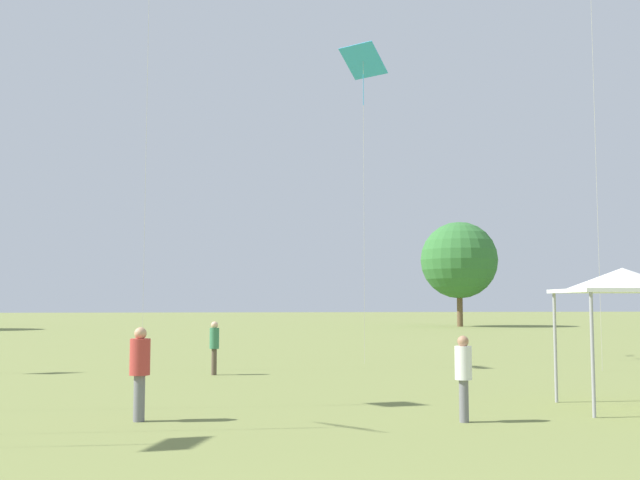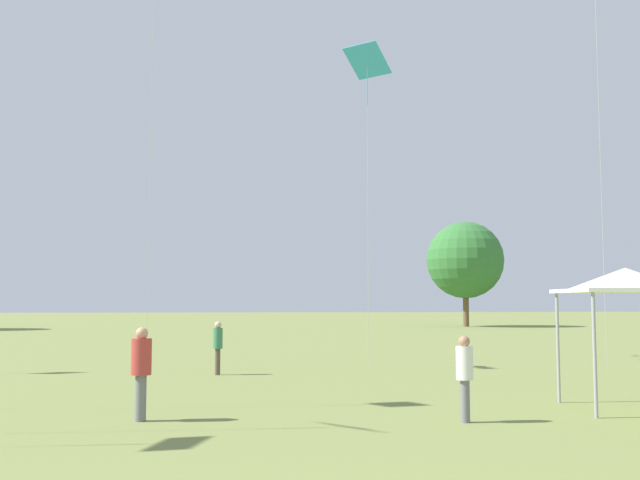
% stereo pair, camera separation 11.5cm
% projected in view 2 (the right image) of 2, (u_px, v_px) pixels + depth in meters
% --- Properties ---
extents(person_standing_1, '(0.37, 0.37, 1.60)m').
position_uv_depth(person_standing_1, '(218.00, 342.00, 22.57)').
color(person_standing_1, brown).
rests_on(person_standing_1, ground).
extents(person_standing_2, '(0.45, 0.45, 1.73)m').
position_uv_depth(person_standing_2, '(141.00, 365.00, 13.86)').
color(person_standing_2, slate).
rests_on(person_standing_2, ground).
extents(person_standing_3, '(0.41, 0.41, 1.57)m').
position_uv_depth(person_standing_3, '(465.00, 370.00, 13.70)').
color(person_standing_3, slate).
rests_on(person_standing_3, ground).
extents(canopy_tent, '(2.67, 2.67, 2.90)m').
position_uv_depth(canopy_tent, '(626.00, 282.00, 15.45)').
color(canopy_tent, white).
rests_on(canopy_tent, ground).
extents(kite_0, '(1.85, 1.83, 11.54)m').
position_uv_depth(kite_0, '(367.00, 66.00, 27.62)').
color(kite_0, '#339EDB').
rests_on(kite_0, ground).
extents(distant_tree_1, '(6.82, 6.82, 9.31)m').
position_uv_depth(distant_tree_1, '(465.00, 260.00, 66.50)').
color(distant_tree_1, brown).
rests_on(distant_tree_1, ground).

